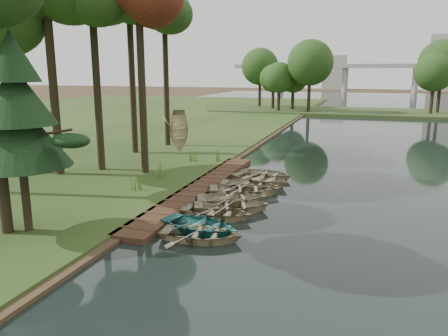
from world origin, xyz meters
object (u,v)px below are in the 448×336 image
(rowboat_2, at_px, (216,210))
(pine_tree, at_px, (17,113))
(rowboat_0, at_px, (201,232))
(stored_rowboat, at_px, (179,148))
(boardwalk, at_px, (200,189))
(rowboat_1, at_px, (200,224))

(rowboat_2, bearing_deg, pine_tree, 126.70)
(rowboat_2, bearing_deg, rowboat_0, -171.30)
(rowboat_2, bearing_deg, stored_rowboat, 32.28)
(boardwalk, xyz_separation_m, pine_tree, (-4.05, -8.50, 4.81))
(stored_rowboat, bearing_deg, boardwalk, -109.39)
(rowboat_0, xyz_separation_m, pine_tree, (-6.72, -1.70, 4.57))
(rowboat_0, bearing_deg, pine_tree, 98.80)
(rowboat_1, bearing_deg, rowboat_0, -143.52)
(boardwalk, bearing_deg, rowboat_1, -68.86)
(pine_tree, bearing_deg, rowboat_2, 34.61)
(rowboat_0, relative_size, rowboat_1, 0.94)
(rowboat_2, bearing_deg, rowboat_1, -179.50)
(rowboat_1, bearing_deg, pine_tree, 124.83)
(boardwalk, distance_m, stored_rowboat, 10.27)
(rowboat_0, bearing_deg, stored_rowboat, 21.17)
(boardwalk, relative_size, pine_tree, 2.07)
(boardwalk, xyz_separation_m, rowboat_0, (2.67, -6.80, 0.24))
(boardwalk, xyz_separation_m, rowboat_1, (2.30, -5.96, 0.26))
(rowboat_0, distance_m, pine_tree, 8.30)
(boardwalk, bearing_deg, stored_rowboat, 120.30)
(boardwalk, distance_m, rowboat_1, 6.39)
(rowboat_1, bearing_deg, rowboat_2, 11.39)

